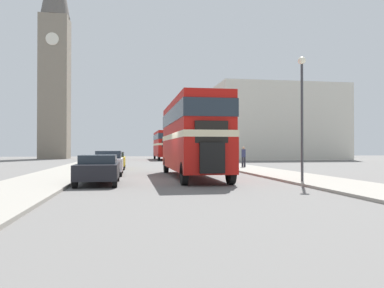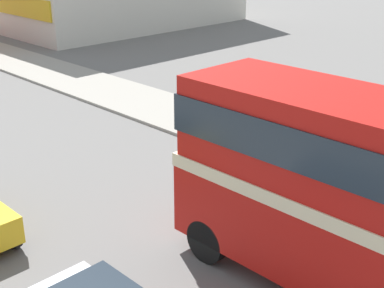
{
  "view_description": "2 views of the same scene",
  "coord_description": "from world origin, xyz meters",
  "px_view_note": "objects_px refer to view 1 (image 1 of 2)",
  "views": [
    {
      "loc": [
        -2.4,
        -19.03,
        1.67
      ],
      "look_at": [
        1.06,
        2.06,
        1.91
      ],
      "focal_mm": 35.0,
      "sensor_mm": 36.0,
      "label": 1
    },
    {
      "loc": [
        -7.71,
        -0.88,
        7.15
      ],
      "look_at": [
        1.06,
        7.96,
        2.17
      ],
      "focal_mm": 50.0,
      "sensor_mm": 36.0,
      "label": 2
    }
  ],
  "objects_px": {
    "car_parked_far": "(114,160)",
    "church_tower": "(55,46)",
    "car_parked_near": "(98,169)",
    "pedestrian_walking": "(244,155)",
    "street_lamp": "(302,100)",
    "double_decker_bus": "(192,133)",
    "car_parked_mid": "(109,162)",
    "bus_distant": "(164,143)"
  },
  "relations": [
    {
      "from": "car_parked_far",
      "to": "church_tower",
      "type": "bearing_deg",
      "value": 108.83
    },
    {
      "from": "church_tower",
      "to": "car_parked_near",
      "type": "bearing_deg",
      "value": -76.73
    },
    {
      "from": "pedestrian_walking",
      "to": "street_lamp",
      "type": "distance_m",
      "value": 13.48
    },
    {
      "from": "car_parked_near",
      "to": "street_lamp",
      "type": "xyz_separation_m",
      "value": [
        9.42,
        -1.25,
        3.24
      ]
    },
    {
      "from": "car_parked_far",
      "to": "street_lamp",
      "type": "xyz_separation_m",
      "value": [
        9.26,
        -14.4,
        3.23
      ]
    },
    {
      "from": "car_parked_near",
      "to": "street_lamp",
      "type": "distance_m",
      "value": 10.04
    },
    {
      "from": "double_decker_bus",
      "to": "pedestrian_walking",
      "type": "distance_m",
      "value": 10.35
    },
    {
      "from": "double_decker_bus",
      "to": "car_parked_far",
      "type": "distance_m",
      "value": 11.06
    },
    {
      "from": "car_parked_mid",
      "to": "church_tower",
      "type": "relative_size",
      "value": 0.12
    },
    {
      "from": "street_lamp",
      "to": "church_tower",
      "type": "relative_size",
      "value": 0.17
    },
    {
      "from": "car_parked_far",
      "to": "street_lamp",
      "type": "relative_size",
      "value": 0.75
    },
    {
      "from": "pedestrian_walking",
      "to": "church_tower",
      "type": "bearing_deg",
      "value": 123.05
    },
    {
      "from": "car_parked_mid",
      "to": "pedestrian_walking",
      "type": "distance_m",
      "value": 11.9
    },
    {
      "from": "pedestrian_walking",
      "to": "car_parked_mid",
      "type": "bearing_deg",
      "value": -152.07
    },
    {
      "from": "bus_distant",
      "to": "car_parked_mid",
      "type": "bearing_deg",
      "value": -101.3
    },
    {
      "from": "bus_distant",
      "to": "pedestrian_walking",
      "type": "bearing_deg",
      "value": -80.16
    },
    {
      "from": "car_parked_near",
      "to": "street_lamp",
      "type": "height_order",
      "value": "street_lamp"
    },
    {
      "from": "car_parked_mid",
      "to": "bus_distant",
      "type": "bearing_deg",
      "value": 78.7
    },
    {
      "from": "street_lamp",
      "to": "church_tower",
      "type": "bearing_deg",
      "value": 113.58
    },
    {
      "from": "car_parked_near",
      "to": "pedestrian_walking",
      "type": "xyz_separation_m",
      "value": [
        10.63,
        11.86,
        0.36
      ]
    },
    {
      "from": "church_tower",
      "to": "car_parked_mid",
      "type": "bearing_deg",
      "value": -74.46
    },
    {
      "from": "pedestrian_walking",
      "to": "church_tower",
      "type": "height_order",
      "value": "church_tower"
    },
    {
      "from": "pedestrian_walking",
      "to": "bus_distant",
      "type": "bearing_deg",
      "value": 99.84
    },
    {
      "from": "pedestrian_walking",
      "to": "double_decker_bus",
      "type": "bearing_deg",
      "value": -123.73
    },
    {
      "from": "car_parked_far",
      "to": "car_parked_near",
      "type": "bearing_deg",
      "value": -90.73
    },
    {
      "from": "double_decker_bus",
      "to": "car_parked_far",
      "type": "bearing_deg",
      "value": 115.95
    },
    {
      "from": "church_tower",
      "to": "pedestrian_walking",
      "type": "bearing_deg",
      "value": -56.95
    },
    {
      "from": "double_decker_bus",
      "to": "pedestrian_walking",
      "type": "xyz_separation_m",
      "value": [
        5.69,
        8.52,
        -1.48
      ]
    },
    {
      "from": "double_decker_bus",
      "to": "church_tower",
      "type": "xyz_separation_m",
      "value": [
        -15.37,
        40.88,
        15.36
      ]
    },
    {
      "from": "car_parked_near",
      "to": "street_lamp",
      "type": "bearing_deg",
      "value": -7.58
    },
    {
      "from": "car_parked_near",
      "to": "car_parked_far",
      "type": "relative_size",
      "value": 0.9
    },
    {
      "from": "car_parked_far",
      "to": "church_tower",
      "type": "xyz_separation_m",
      "value": [
        -10.6,
        31.08,
        17.18
      ]
    },
    {
      "from": "double_decker_bus",
      "to": "car_parked_mid",
      "type": "distance_m",
      "value": 5.92
    },
    {
      "from": "double_decker_bus",
      "to": "street_lamp",
      "type": "xyz_separation_m",
      "value": [
        4.48,
        -4.59,
        1.41
      ]
    },
    {
      "from": "car_parked_far",
      "to": "car_parked_mid",
      "type": "bearing_deg",
      "value": -90.39
    },
    {
      "from": "car_parked_near",
      "to": "car_parked_mid",
      "type": "height_order",
      "value": "car_parked_mid"
    },
    {
      "from": "pedestrian_walking",
      "to": "street_lamp",
      "type": "relative_size",
      "value": 0.29
    },
    {
      "from": "pedestrian_walking",
      "to": "car_parked_far",
      "type": "bearing_deg",
      "value": 173.0
    },
    {
      "from": "bus_distant",
      "to": "church_tower",
      "type": "bearing_deg",
      "value": 156.7
    },
    {
      "from": "double_decker_bus",
      "to": "car_parked_near",
      "type": "bearing_deg",
      "value": -145.95
    },
    {
      "from": "pedestrian_walking",
      "to": "street_lamp",
      "type": "xyz_separation_m",
      "value": [
        -1.2,
        -13.11,
        2.88
      ]
    },
    {
      "from": "car_parked_near",
      "to": "car_parked_far",
      "type": "xyz_separation_m",
      "value": [
        0.17,
        13.14,
        0.01
      ]
    }
  ]
}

